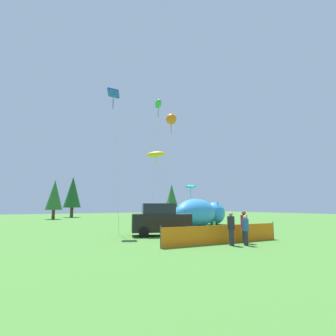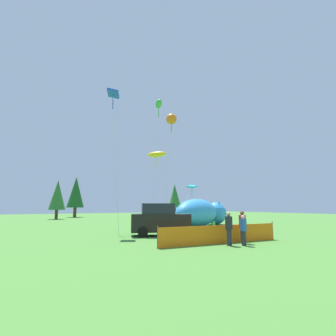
{
  "view_description": "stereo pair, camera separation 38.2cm",
  "coord_description": "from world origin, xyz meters",
  "px_view_note": "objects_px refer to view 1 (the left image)",
  "views": [
    {
      "loc": [
        -11.65,
        -15.16,
        2.07
      ],
      "look_at": [
        -0.19,
        3.33,
        5.22
      ],
      "focal_mm": 28.0,
      "sensor_mm": 36.0,
      "label": 1
    },
    {
      "loc": [
        -11.33,
        -15.36,
        2.07
      ],
      "look_at": [
        -0.19,
        3.33,
        5.22
      ],
      "focal_mm": 28.0,
      "sensor_mm": 36.0,
      "label": 2
    }
  ],
  "objects_px": {
    "spectator_in_red_shirt": "(244,225)",
    "kite_teal_diamond": "(190,187)",
    "parked_car": "(160,220)",
    "spectator_in_grey_shirt": "(246,229)",
    "kite_green_fish": "(158,105)",
    "kite_yellow_hero": "(156,155)",
    "spectator_in_green_shirt": "(231,227)",
    "kite_orange_flower": "(171,119)",
    "folding_chair": "(213,226)",
    "inflatable_cat": "(200,214)",
    "kite_blue_box": "(113,96)"
  },
  "relations": [
    {
      "from": "spectator_in_red_shirt",
      "to": "kite_teal_diamond",
      "type": "relative_size",
      "value": 0.39
    },
    {
      "from": "kite_green_fish",
      "to": "kite_yellow_hero",
      "type": "distance_m",
      "value": 5.63
    },
    {
      "from": "kite_green_fish",
      "to": "kite_teal_diamond",
      "type": "xyz_separation_m",
      "value": [
        6.21,
        3.36,
        -7.46
      ]
    },
    {
      "from": "kite_yellow_hero",
      "to": "kite_teal_diamond",
      "type": "bearing_deg",
      "value": -0.99
    },
    {
      "from": "folding_chair",
      "to": "kite_yellow_hero",
      "type": "relative_size",
      "value": 0.12
    },
    {
      "from": "kite_orange_flower",
      "to": "spectator_in_red_shirt",
      "type": "bearing_deg",
      "value": -94.12
    },
    {
      "from": "spectator_in_grey_shirt",
      "to": "kite_blue_box",
      "type": "xyz_separation_m",
      "value": [
        -4.24,
        9.29,
        9.9
      ]
    },
    {
      "from": "spectator_in_grey_shirt",
      "to": "kite_orange_flower",
      "type": "height_order",
      "value": "kite_orange_flower"
    },
    {
      "from": "kite_teal_diamond",
      "to": "kite_yellow_hero",
      "type": "distance_m",
      "value": 5.61
    },
    {
      "from": "folding_chair",
      "to": "kite_green_fish",
      "type": "xyz_separation_m",
      "value": [
        -1.56,
        5.6,
        11.12
      ]
    },
    {
      "from": "kite_green_fish",
      "to": "kite_teal_diamond",
      "type": "height_order",
      "value": "kite_green_fish"
    },
    {
      "from": "folding_chair",
      "to": "kite_orange_flower",
      "type": "bearing_deg",
      "value": -55.52
    },
    {
      "from": "spectator_in_green_shirt",
      "to": "kite_green_fish",
      "type": "xyz_separation_m",
      "value": [
        1.44,
        10.49,
        10.73
      ]
    },
    {
      "from": "folding_chair",
      "to": "kite_green_fish",
      "type": "relative_size",
      "value": 0.08
    },
    {
      "from": "spectator_in_red_shirt",
      "to": "kite_teal_diamond",
      "type": "height_order",
      "value": "kite_teal_diamond"
    },
    {
      "from": "parked_car",
      "to": "spectator_in_grey_shirt",
      "type": "height_order",
      "value": "parked_car"
    },
    {
      "from": "inflatable_cat",
      "to": "spectator_in_green_shirt",
      "type": "xyz_separation_m",
      "value": [
        -6.81,
        -11.06,
        -0.32
      ]
    },
    {
      "from": "kite_orange_flower",
      "to": "kite_green_fish",
      "type": "relative_size",
      "value": 0.85
    },
    {
      "from": "parked_car",
      "to": "spectator_in_grey_shirt",
      "type": "bearing_deg",
      "value": -53.87
    },
    {
      "from": "parked_car",
      "to": "kite_yellow_hero",
      "type": "bearing_deg",
      "value": 85.45
    },
    {
      "from": "spectator_in_red_shirt",
      "to": "spectator_in_green_shirt",
      "type": "bearing_deg",
      "value": -169.94
    },
    {
      "from": "spectator_in_grey_shirt",
      "to": "kite_teal_diamond",
      "type": "relative_size",
      "value": 0.35
    },
    {
      "from": "kite_orange_flower",
      "to": "kite_teal_diamond",
      "type": "distance_m",
      "value": 9.45
    },
    {
      "from": "spectator_in_red_shirt",
      "to": "kite_orange_flower",
      "type": "relative_size",
      "value": 0.17
    },
    {
      "from": "folding_chair",
      "to": "spectator_in_red_shirt",
      "type": "bearing_deg",
      "value": 88.11
    },
    {
      "from": "folding_chair",
      "to": "kite_blue_box",
      "type": "height_order",
      "value": "kite_blue_box"
    },
    {
      "from": "parked_car",
      "to": "folding_chair",
      "type": "xyz_separation_m",
      "value": [
        3.91,
        -1.05,
        -0.54
      ]
    },
    {
      "from": "inflatable_cat",
      "to": "spectator_in_grey_shirt",
      "type": "height_order",
      "value": "inflatable_cat"
    },
    {
      "from": "inflatable_cat",
      "to": "kite_blue_box",
      "type": "distance_m",
      "value": 14.25
    },
    {
      "from": "spectator_in_grey_shirt",
      "to": "spectator_in_green_shirt",
      "type": "relative_size",
      "value": 0.9
    },
    {
      "from": "kite_blue_box",
      "to": "parked_car",
      "type": "bearing_deg",
      "value": -47.74
    },
    {
      "from": "spectator_in_grey_shirt",
      "to": "spectator_in_green_shirt",
      "type": "xyz_separation_m",
      "value": [
        -0.65,
        0.41,
        0.09
      ]
    },
    {
      "from": "spectator_in_red_shirt",
      "to": "kite_teal_diamond",
      "type": "distance_m",
      "value": 15.4
    },
    {
      "from": "spectator_in_green_shirt",
      "to": "kite_blue_box",
      "type": "relative_size",
      "value": 0.15
    },
    {
      "from": "parked_car",
      "to": "spectator_in_grey_shirt",
      "type": "relative_size",
      "value": 2.83
    },
    {
      "from": "spectator_in_green_shirt",
      "to": "kite_blue_box",
      "type": "distance_m",
      "value": 13.72
    },
    {
      "from": "folding_chair",
      "to": "kite_green_fish",
      "type": "height_order",
      "value": "kite_green_fish"
    },
    {
      "from": "spectator_in_green_shirt",
      "to": "kite_yellow_hero",
      "type": "distance_m",
      "value": 15.73
    },
    {
      "from": "kite_blue_box",
      "to": "folding_chair",
      "type": "bearing_deg",
      "value": -31.25
    },
    {
      "from": "inflatable_cat",
      "to": "kite_orange_flower",
      "type": "distance_m",
      "value": 10.1
    },
    {
      "from": "parked_car",
      "to": "kite_yellow_hero",
      "type": "distance_m",
      "value": 11.04
    },
    {
      "from": "kite_orange_flower",
      "to": "kite_yellow_hero",
      "type": "distance_m",
      "value": 5.68
    },
    {
      "from": "kite_green_fish",
      "to": "kite_yellow_hero",
      "type": "xyz_separation_m",
      "value": [
        1.7,
        3.43,
        -4.13
      ]
    },
    {
      "from": "kite_yellow_hero",
      "to": "kite_orange_flower",
      "type": "bearing_deg",
      "value": -104.06
    },
    {
      "from": "spectator_in_red_shirt",
      "to": "kite_blue_box",
      "type": "bearing_deg",
      "value": 119.18
    },
    {
      "from": "inflatable_cat",
      "to": "kite_teal_diamond",
      "type": "bearing_deg",
      "value": 48.56
    },
    {
      "from": "inflatable_cat",
      "to": "spectator_in_red_shirt",
      "type": "distance_m",
      "value": 12.18
    },
    {
      "from": "inflatable_cat",
      "to": "kite_orange_flower",
      "type": "xyz_separation_m",
      "value": [
        -4.93,
        -2.2,
        8.54
      ]
    },
    {
      "from": "spectator_in_red_shirt",
      "to": "parked_car",
      "type": "bearing_deg",
      "value": 110.69
    },
    {
      "from": "kite_teal_diamond",
      "to": "inflatable_cat",
      "type": "bearing_deg",
      "value": -106.82
    }
  ]
}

